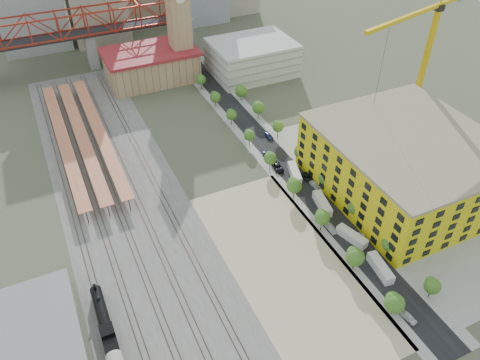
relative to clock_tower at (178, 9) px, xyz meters
name	(u,v)px	position (x,y,z in m)	size (l,w,h in m)	color
ground	(247,188)	(-8.00, -79.99, -28.70)	(400.00, 400.00, 0.00)	#474C38
ballast_strip	(117,187)	(-44.00, -62.49, -28.67)	(36.00, 165.00, 0.06)	#605E59
dirt_lot	(286,263)	(-12.00, -111.49, -28.67)	(28.00, 67.00, 0.06)	tan
street_asphalt	(270,149)	(8.00, -64.99, -28.67)	(12.00, 170.00, 0.06)	black
sidewalk_west	(256,153)	(2.50, -64.99, -28.68)	(3.00, 170.00, 0.04)	gray
sidewalk_east	(284,146)	(13.50, -64.99, -28.68)	(3.00, 170.00, 0.04)	gray
construction_pad	(407,186)	(37.00, -99.99, -28.67)	(50.00, 90.00, 0.06)	gray
rail_tracks	(111,188)	(-45.80, -62.49, -28.55)	(26.56, 160.00, 0.18)	#382B23
platform_canopies	(81,135)	(-49.00, -34.99, -24.70)	(16.00, 80.00, 4.12)	#D67A52
station_hall	(151,65)	(-13.00, 2.01, -22.03)	(38.00, 24.00, 13.10)	tan
clock_tower	(178,9)	(0.00, 0.00, 0.00)	(12.00, 12.00, 52.00)	tan
parking_garage	(252,58)	(28.00, -9.99, -21.70)	(34.00, 26.00, 14.00)	silver
truss_bridge	(86,25)	(-33.00, 25.01, -9.83)	(94.00, 9.60, 25.60)	gray
construction_building	(406,164)	(34.00, -99.99, -19.29)	(44.60, 50.60, 18.80)	yellow
warehouse	(28,346)	(-74.00, -109.99, -26.20)	(22.00, 32.00, 5.00)	gray
street_trees	(285,166)	(8.00, -74.99, -28.70)	(15.40, 124.40, 8.00)	#295A1B
distant_hills	(160,66)	(37.28, 180.01, -108.23)	(647.00, 264.00, 227.00)	#4C6B59
locomotive	(105,323)	(-58.00, -110.92, -26.56)	(2.97, 22.91, 5.73)	black
tower_crane	(424,46)	(56.65, -74.66, 3.19)	(47.25, 13.90, 51.67)	yellow
site_trailer_a	(380,268)	(8.00, -123.68, -27.41)	(2.48, 9.42, 2.58)	silver
site_trailer_b	(352,237)	(8.00, -111.64, -27.45)	(2.40, 9.11, 2.49)	silver
site_trailer_c	(322,204)	(8.00, -97.13, -27.38)	(2.53, 9.60, 2.63)	silver
site_trailer_d	(295,173)	(8.00, -81.17, -27.39)	(2.52, 9.56, 2.62)	silver
car_0	(408,317)	(5.00, -137.74, -27.97)	(1.73, 4.29, 1.46)	silver
car_1	(331,228)	(5.00, -106.21, -27.96)	(1.56, 4.46, 1.47)	gray
car_2	(278,167)	(5.00, -75.73, -27.90)	(2.66, 5.76, 1.60)	black
car_3	(268,156)	(5.00, -68.98, -27.98)	(2.02, 4.97, 1.44)	navy
car_4	(363,237)	(11.00, -112.68, -28.04)	(1.56, 3.87, 1.32)	silver
car_5	(315,185)	(11.00, -88.30, -28.03)	(1.41, 4.05, 1.33)	#A3A3A9
car_6	(308,177)	(11.00, -84.16, -27.99)	(2.35, 5.10, 1.42)	black
car_7	(269,136)	(11.00, -58.40, -28.03)	(1.86, 4.58, 1.33)	navy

